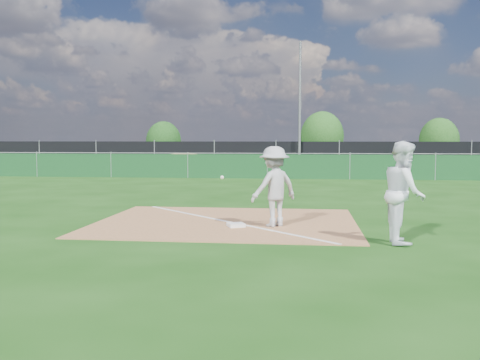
% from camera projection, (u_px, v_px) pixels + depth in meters
% --- Properties ---
extents(ground, '(90.00, 90.00, 0.00)m').
position_uv_depth(ground, '(259.00, 188.00, 21.43)').
color(ground, '#133F0D').
rests_on(ground, ground).
extents(infield_dirt, '(6.00, 5.00, 0.02)m').
position_uv_depth(infield_dirt, '(226.00, 222.00, 12.51)').
color(infield_dirt, '#97633C').
rests_on(infield_dirt, ground).
extents(foul_line, '(5.01, 5.01, 0.01)m').
position_uv_depth(foul_line, '(226.00, 221.00, 12.51)').
color(foul_line, white).
rests_on(foul_line, infield_dirt).
extents(green_fence, '(44.00, 0.05, 1.20)m').
position_uv_depth(green_fence, '(267.00, 167.00, 26.33)').
color(green_fence, '#103D1B').
rests_on(green_fence, ground).
extents(dirt_mound, '(3.38, 2.60, 1.17)m').
position_uv_depth(dirt_mound, '(184.00, 163.00, 30.39)').
color(dirt_mound, olive).
rests_on(dirt_mound, ground).
extents(black_fence, '(46.00, 0.04, 1.80)m').
position_uv_depth(black_fence, '(276.00, 156.00, 34.23)').
color(black_fence, black).
rests_on(black_fence, ground).
extents(parking_lot, '(46.00, 9.00, 0.01)m').
position_uv_depth(parking_lot, '(279.00, 166.00, 39.24)').
color(parking_lot, black).
rests_on(parking_lot, ground).
extents(light_pole, '(0.16, 0.16, 8.00)m').
position_uv_depth(light_pole, '(300.00, 106.00, 33.51)').
color(light_pole, slate).
rests_on(light_pole, ground).
extents(first_base, '(0.46, 0.46, 0.07)m').
position_uv_depth(first_base, '(236.00, 225.00, 11.79)').
color(first_base, white).
rests_on(first_base, infield_dirt).
extents(play_at_first, '(1.82, 1.23, 1.77)m').
position_uv_depth(play_at_first, '(274.00, 186.00, 11.79)').
color(play_at_first, '#BEBEC0').
rests_on(play_at_first, infield_dirt).
extents(runner, '(0.74, 0.95, 1.92)m').
position_uv_depth(runner, '(404.00, 192.00, 9.95)').
color(runner, white).
rests_on(runner, ground).
extents(car_left, '(5.06, 2.93, 1.62)m').
position_uv_depth(car_left, '(187.00, 154.00, 39.78)').
color(car_left, '#B6B8BE').
rests_on(car_left, parking_lot).
extents(car_mid, '(4.78, 3.08, 1.49)m').
position_uv_depth(car_mid, '(291.00, 155.00, 39.36)').
color(car_mid, black).
rests_on(car_mid, parking_lot).
extents(car_right, '(5.00, 3.40, 1.34)m').
position_uv_depth(car_right, '(355.00, 157.00, 37.78)').
color(car_right, black).
rests_on(car_right, parking_lot).
extents(tree_left, '(2.89, 2.89, 3.43)m').
position_uv_depth(tree_left, '(164.00, 141.00, 44.27)').
color(tree_left, '#382316').
rests_on(tree_left, ground).
extents(tree_mid, '(3.62, 3.62, 4.30)m').
position_uv_depth(tree_mid, '(322.00, 136.00, 45.15)').
color(tree_mid, '#382316').
rests_on(tree_mid, ground).
extents(tree_right, '(3.07, 3.07, 3.64)m').
position_uv_depth(tree_right, '(439.00, 140.00, 42.45)').
color(tree_right, '#382316').
rests_on(tree_right, ground).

